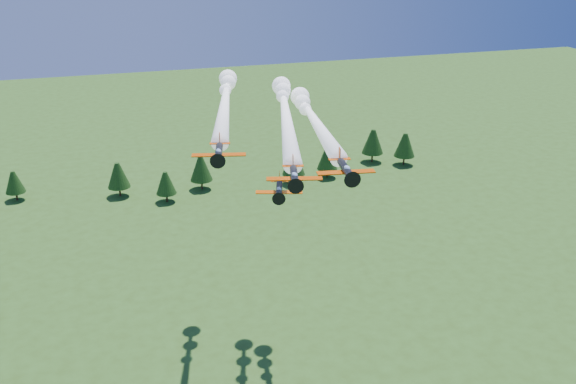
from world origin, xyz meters
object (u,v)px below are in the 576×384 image
object	(u,v)px
plane_left	(225,100)
plane_right	(313,118)
plane_lead	(285,111)
plane_slot	(279,189)

from	to	relation	value
plane_left	plane_right	size ratio (longest dim) A/B	1.11
plane_left	plane_right	distance (m)	16.49
plane_right	plane_lead	bearing A→B (deg)	-163.67
plane_lead	plane_right	distance (m)	5.71
plane_left	plane_right	bearing A→B (deg)	-18.90
plane_right	plane_slot	world-z (taller)	plane_right
plane_lead	plane_left	world-z (taller)	plane_left
plane_lead	plane_slot	bearing A→B (deg)	-95.36
plane_lead	plane_left	size ratio (longest dim) A/B	1.06
plane_lead	plane_slot	size ratio (longest dim) A/B	6.89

